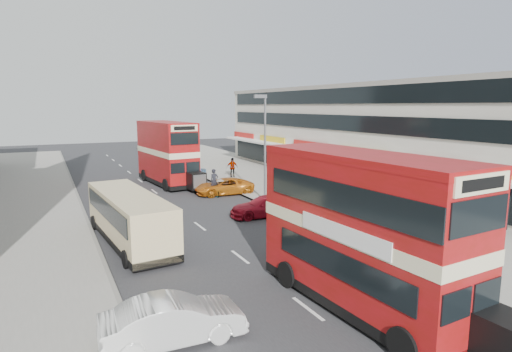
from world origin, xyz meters
TOP-DOWN VIEW (x-y plane):
  - ground at (0.00, 0.00)m, footprint 160.00×160.00m
  - road_surface at (0.00, 20.00)m, footprint 12.00×90.00m
  - pavement_right at (12.00, 20.00)m, footprint 12.00×90.00m
  - kerb_left at (-6.10, 20.00)m, footprint 0.20×90.00m
  - kerb_right at (6.10, 20.00)m, footprint 0.20×90.00m
  - commercial_row at (19.95, 22.00)m, footprint 9.90×46.20m
  - street_lamp at (6.52, 18.00)m, footprint 1.00×0.20m
  - bus_main at (1.79, 1.26)m, footprint 3.26×10.04m
  - bus_second at (2.01, 29.00)m, footprint 3.75×10.36m
  - coach at (-4.39, 12.68)m, footprint 3.19×9.65m
  - car_left_front at (-4.98, 2.00)m, footprint 4.53×1.75m
  - car_right_a at (4.73, 14.35)m, footprint 4.97×2.49m
  - car_right_b at (4.95, 22.16)m, footprint 5.06×2.68m
  - car_right_c at (4.91, 31.50)m, footprint 3.54×1.63m
  - pedestrian_near at (7.72, 13.51)m, footprint 0.76×0.73m
  - pedestrian_far at (8.73, 29.23)m, footprint 1.23×0.76m
  - cyclist at (3.94, 21.78)m, footprint 0.77×1.65m

SIDE VIEW (x-z plane):
  - ground at x=0.00m, z-range 0.00..0.00m
  - road_surface at x=0.00m, z-range 0.00..0.01m
  - pavement_right at x=12.00m, z-range 0.00..0.15m
  - kerb_left at x=-6.10m, z-range -0.01..0.15m
  - kerb_right at x=6.10m, z-range -0.01..0.15m
  - car_right_c at x=4.91m, z-range 0.00..1.18m
  - car_right_b at x=4.95m, z-range 0.00..1.36m
  - car_right_a at x=4.73m, z-range 0.00..1.38m
  - car_left_front at x=-4.98m, z-range 0.00..1.47m
  - cyclist at x=3.94m, z-range -0.31..1.95m
  - pedestrian_near at x=7.72m, z-range 0.15..1.86m
  - pedestrian_far at x=8.73m, z-range 0.15..2.11m
  - coach at x=-4.39m, z-range 0.23..2.74m
  - bus_main at x=1.79m, z-range 0.15..5.65m
  - bus_second at x=2.01m, z-range 0.15..5.81m
  - commercial_row at x=19.95m, z-range 0.05..9.35m
  - street_lamp at x=6.52m, z-range 0.72..8.85m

